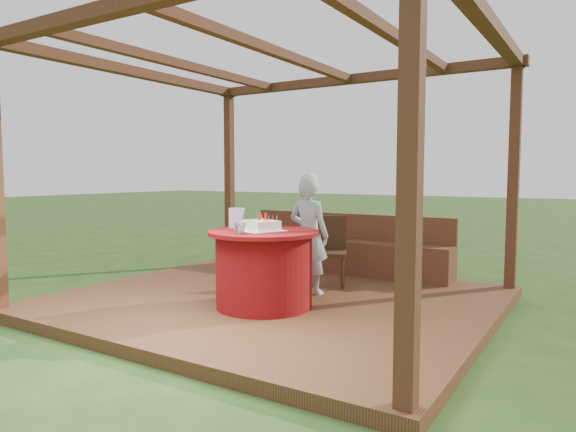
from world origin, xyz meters
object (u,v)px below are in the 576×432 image
object	(u,v)px
bench	(344,253)
birthday_cake	(260,225)
gift_bag	(237,218)
drinking_glass	(240,228)
table	(264,268)
elderly_woman	(309,233)
chair	(330,248)

from	to	relation	value
bench	birthday_cake	size ratio (longest dim) A/B	5.82
bench	gift_bag	size ratio (longest dim) A/B	14.23
drinking_glass	birthday_cake	bearing A→B (deg)	89.86
table	elderly_woman	size ratio (longest dim) A/B	0.83
gift_bag	drinking_glass	xyz separation A→B (m)	(0.37, -0.43, -0.05)
bench	drinking_glass	size ratio (longest dim) A/B	26.50
elderly_woman	drinking_glass	size ratio (longest dim) A/B	12.09
bench	table	size ratio (longest dim) A/B	2.65
table	gift_bag	distance (m)	0.64
chair	drinking_glass	distance (m)	1.71
chair	drinking_glass	bearing A→B (deg)	-93.90
elderly_woman	birthday_cake	xyz separation A→B (m)	(-0.11, -0.79, 0.15)
bench	drinking_glass	bearing A→B (deg)	-87.53
gift_bag	bench	bearing A→B (deg)	62.69
elderly_woman	birthday_cake	world-z (taller)	elderly_woman
chair	birthday_cake	world-z (taller)	birthday_cake
elderly_woman	birthday_cake	distance (m)	0.82
elderly_woman	drinking_glass	world-z (taller)	elderly_woman
table	drinking_glass	bearing A→B (deg)	-94.16
birthday_cake	drinking_glass	world-z (taller)	birthday_cake
elderly_woman	table	bearing A→B (deg)	-96.49
bench	chair	size ratio (longest dim) A/B	3.56
gift_bag	drinking_glass	size ratio (longest dim) A/B	1.86
birthday_cake	drinking_glass	size ratio (longest dim) A/B	4.55
chair	table	bearing A→B (deg)	-93.83
elderly_woman	drinking_glass	distance (m)	1.15
chair	drinking_glass	size ratio (longest dim) A/B	7.45
elderly_woman	gift_bag	world-z (taller)	elderly_woman
table	birthday_cake	distance (m)	0.44
gift_bag	elderly_woman	bearing A→B (deg)	35.29
birthday_cake	chair	bearing A→B (deg)	85.14
bench	chair	distance (m)	0.90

